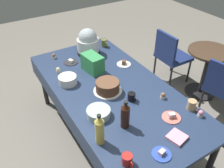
{
  "coord_description": "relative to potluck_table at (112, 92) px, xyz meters",
  "views": [
    {
      "loc": [
        1.7,
        -1.05,
        2.26
      ],
      "look_at": [
        0.0,
        0.0,
        0.8
      ],
      "focal_mm": 38.14,
      "sensor_mm": 36.0,
      "label": 1
    }
  ],
  "objects": [
    {
      "name": "coffee_mug_black",
      "position": [
        0.27,
        0.06,
        0.1
      ],
      "size": [
        0.11,
        0.08,
        0.08
      ],
      "color": "black",
      "rests_on": "potluck_table"
    },
    {
      "name": "dessert_plate_cobalt",
      "position": [
        0.92,
        -0.12,
        0.07
      ],
      "size": [
        0.15,
        0.15,
        0.04
      ],
      "color": "#2D4CB2",
      "rests_on": "potluck_table"
    },
    {
      "name": "dessert_plate_coral",
      "position": [
        0.66,
        0.22,
        0.07
      ],
      "size": [
        0.17,
        0.17,
        0.05
      ],
      "color": "#E07266",
      "rests_on": "potluck_table"
    },
    {
      "name": "ground",
      "position": [
        0.0,
        0.0,
        -0.69
      ],
      "size": [
        9.0,
        9.0,
        0.0
      ],
      "primitive_type": "plane",
      "color": "slate"
    },
    {
      "name": "frosted_layer_cake",
      "position": [
        0.03,
        -0.07,
        0.12
      ],
      "size": [
        0.29,
        0.29,
        0.12
      ],
      "color": "silver",
      "rests_on": "potluck_table"
    },
    {
      "name": "soda_carton",
      "position": [
        -0.4,
        -0.01,
        0.16
      ],
      "size": [
        0.28,
        0.19,
        0.2
      ],
      "primitive_type": "cube",
      "rotation": [
        0.0,
        0.0,
        0.13
      ],
      "color": "#338C4C",
      "rests_on": "potluck_table"
    },
    {
      "name": "cupcake_berry",
      "position": [
        0.78,
        0.46,
        0.09
      ],
      "size": [
        0.05,
        0.05,
        0.07
      ],
      "color": "beige",
      "rests_on": "potluck_table"
    },
    {
      "name": "cupcake_rose",
      "position": [
        -0.57,
        -0.37,
        0.09
      ],
      "size": [
        0.05,
        0.05,
        0.07
      ],
      "color": "beige",
      "rests_on": "potluck_table"
    },
    {
      "name": "soda_bottle_ginger_ale",
      "position": [
        0.57,
        -0.46,
        0.2
      ],
      "size": [
        0.07,
        0.07,
        0.29
      ],
      "color": "gold",
      "rests_on": "potluck_table"
    },
    {
      "name": "potluck_table",
      "position": [
        0.0,
        0.0,
        0.0
      ],
      "size": [
        2.2,
        1.1,
        0.75
      ],
      "color": "navy",
      "rests_on": "ground"
    },
    {
      "name": "coffee_mug_olive",
      "position": [
        -0.86,
        0.4,
        0.11
      ],
      "size": [
        0.12,
        0.07,
        0.1
      ],
      "color": "olive",
      "rests_on": "potluck_table"
    },
    {
      "name": "paper_napkin_stack",
      "position": [
        0.86,
        0.09,
        0.07
      ],
      "size": [
        0.17,
        0.17,
        0.02
      ],
      "primitive_type": "cube",
      "rotation": [
        0.0,
        0.0,
        0.23
      ],
      "color": "pink",
      "rests_on": "potluck_table"
    },
    {
      "name": "cupcake_cocoa",
      "position": [
        -0.91,
        -0.3,
        0.09
      ],
      "size": [
        0.05,
        0.05,
        0.07
      ],
      "color": "beige",
      "rests_on": "potluck_table"
    },
    {
      "name": "glass_salad_bowl",
      "position": [
        0.29,
        -0.32,
        0.1
      ],
      "size": [
        0.22,
        0.22,
        0.07
      ],
      "primitive_type": "cylinder",
      "color": "#B2C6BC",
      "rests_on": "potluck_table"
    },
    {
      "name": "slow_cooker",
      "position": [
        -0.8,
        0.13,
        0.22
      ],
      "size": [
        0.29,
        0.29,
        0.34
      ],
      "color": "black",
      "rests_on": "potluck_table"
    },
    {
      "name": "dessert_plate_charcoal",
      "position": [
        -0.71,
        -0.16,
        0.07
      ],
      "size": [
        0.17,
        0.17,
        0.04
      ],
      "color": "#2D2D33",
      "rests_on": "potluck_table"
    },
    {
      "name": "maroon_chair_left",
      "position": [
        -0.55,
        1.39,
        -0.2
      ],
      "size": [
        0.45,
        0.45,
        0.85
      ],
      "color": "navy",
      "rests_on": "ground"
    },
    {
      "name": "cupcake_mint",
      "position": [
        0.41,
        0.34,
        0.09
      ],
      "size": [
        0.05,
        0.05,
        0.07
      ],
      "color": "beige",
      "rests_on": "potluck_table"
    },
    {
      "name": "maroon_chair_right",
      "position": [
        0.42,
        1.39,
        -0.2
      ],
      "size": [
        0.52,
        0.52,
        0.85
      ],
      "color": "navy",
      "rests_on": "ground"
    },
    {
      "name": "ceramic_snack_bowl",
      "position": [
        -0.32,
        -0.36,
        0.11
      ],
      "size": [
        0.2,
        0.2,
        0.09
      ],
      "primitive_type": "cylinder",
      "color": "silver",
      "rests_on": "potluck_table"
    },
    {
      "name": "soda_bottle_cola",
      "position": [
        0.52,
        -0.19,
        0.19
      ],
      "size": [
        0.08,
        0.08,
        0.27
      ],
      "color": "#33190F",
      "rests_on": "potluck_table"
    },
    {
      "name": "coffee_mug_red",
      "position": [
        0.85,
        -0.39,
        0.11
      ],
      "size": [
        0.12,
        0.08,
        0.09
      ],
      "color": "#B2231E",
      "rests_on": "potluck_table"
    },
    {
      "name": "round_cafe_table",
      "position": [
        -0.05,
        1.61,
        -0.19
      ],
      "size": [
        0.6,
        0.6,
        0.72
      ],
      "color": "#473323",
      "rests_on": "ground"
    },
    {
      "name": "coffee_mug_tan",
      "position": [
        0.67,
        0.46,
        0.11
      ],
      "size": [
        0.12,
        0.08,
        0.1
      ],
      "color": "tan",
      "rests_on": "potluck_table"
    },
    {
      "name": "dessert_plate_white",
      "position": [
        -0.33,
        0.37,
        0.07
      ],
      "size": [
        0.17,
        0.17,
        0.05
      ],
      "color": "white",
      "rests_on": "potluck_table"
    }
  ]
}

